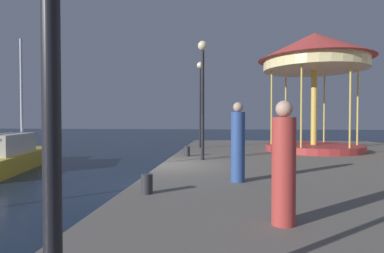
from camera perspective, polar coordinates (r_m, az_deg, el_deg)
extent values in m
plane|color=#162338|center=(10.83, -5.65, -11.00)|extent=(120.00, 120.00, 0.00)
cube|color=slate|center=(11.48, 29.70, -8.44)|extent=(13.42, 24.10, 0.80)
cube|color=gold|center=(16.77, -29.81, -5.47)|extent=(3.29, 7.48, 0.75)
cube|color=beige|center=(16.24, -30.53, -2.77)|extent=(1.88, 3.39, 0.90)
cylinder|color=silver|center=(17.58, -28.72, 5.07)|extent=(0.12, 0.12, 5.51)
cylinder|color=silver|center=(16.04, -30.82, -1.22)|extent=(0.81, 3.21, 0.08)
cylinder|color=#B23333|center=(15.99, 21.35, -3.64)|extent=(4.46, 4.46, 0.30)
cylinder|color=gold|center=(15.94, 21.41, 3.23)|extent=(0.28, 0.28, 3.53)
cylinder|color=#F2E099|center=(16.14, 21.47, 10.39)|extent=(4.73, 4.73, 0.50)
cone|color=#C63D38|center=(16.30, 21.50, 13.48)|extent=(5.26, 5.26, 1.28)
cylinder|color=gold|center=(16.58, 28.02, 3.09)|extent=(0.08, 0.08, 3.53)
cylinder|color=gold|center=(17.87, 23.01, 3.01)|extent=(0.08, 0.08, 3.53)
cylinder|color=gold|center=(17.39, 16.75, 3.10)|extent=(0.08, 0.08, 3.53)
cylinder|color=gold|center=(15.54, 14.34, 3.33)|extent=(0.08, 0.08, 3.53)
cylinder|color=gold|center=(14.04, 19.36, 3.51)|extent=(0.08, 0.08, 3.53)
cylinder|color=gold|center=(14.62, 26.94, 3.35)|extent=(0.08, 0.08, 3.53)
cylinder|color=black|center=(2.26, -24.38, 11.41)|extent=(0.12, 0.12, 3.84)
cylinder|color=black|center=(11.61, 1.96, 3.87)|extent=(0.12, 0.12, 4.05)
sphere|color=#F9E5B2|center=(11.91, 1.97, 14.54)|extent=(0.36, 0.36, 0.36)
cylinder|color=black|center=(16.45, 1.52, 3.33)|extent=(0.12, 0.12, 4.17)
sphere|color=#F9E5B2|center=(16.68, 1.52, 11.12)|extent=(0.36, 0.36, 0.36)
cylinder|color=#2D2D33|center=(12.82, -0.90, -4.54)|extent=(0.24, 0.24, 0.40)
cylinder|color=#2D2D33|center=(6.52, -8.26, -10.33)|extent=(0.24, 0.24, 0.40)
cylinder|color=#B23833|center=(4.70, 16.41, -7.82)|extent=(0.34, 0.34, 1.55)
sphere|color=tan|center=(4.65, 16.48, 3.12)|extent=(0.24, 0.24, 0.24)
cylinder|color=#2D4C8C|center=(7.65, 8.39, -3.72)|extent=(0.34, 0.34, 1.69)
sphere|color=tan|center=(7.62, 8.42, 3.52)|extent=(0.24, 0.24, 0.24)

